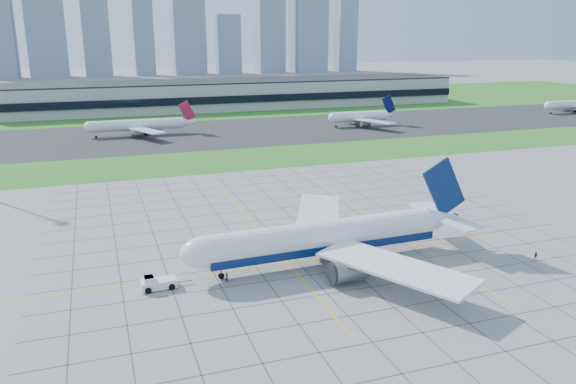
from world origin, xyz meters
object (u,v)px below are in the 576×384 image
at_px(airliner, 326,237).
at_px(pushback_tug, 157,283).
at_px(crew_near, 227,277).
at_px(distant_jet_2, 361,116).
at_px(distant_jet_3, 576,104).
at_px(crew_far, 536,256).
at_px(distant_jet_1, 139,125).

xyz_separation_m(airliner, pushback_tug, (-31.24, -1.09, -3.94)).
height_order(crew_near, distant_jet_2, distant_jet_2).
relative_size(distant_jet_2, distant_jet_3, 1.00).
relative_size(pushback_tug, distant_jet_3, 0.20).
relative_size(crew_far, distant_jet_1, 0.04).
height_order(crew_far, distant_jet_3, distant_jet_3).
bearing_deg(crew_near, pushback_tug, 125.72).
bearing_deg(crew_near, distant_jet_2, 7.85).
xyz_separation_m(pushback_tug, distant_jet_3, (242.66, 150.32, 3.43)).
bearing_deg(pushback_tug, airliner, 0.02).
xyz_separation_m(airliner, distant_jet_1, (-21.00, 153.61, -0.51)).
xyz_separation_m(pushback_tug, distant_jet_1, (10.25, 154.71, 3.43)).
bearing_deg(distant_jet_2, distant_jet_3, 1.62).
bearing_deg(airliner, distant_jet_3, 33.23).
bearing_deg(distant_jet_1, crew_near, -89.45).
xyz_separation_m(distant_jet_1, distant_jet_2, (100.14, -8.12, -0.00)).
height_order(airliner, distant_jet_3, airliner).
relative_size(crew_near, distant_jet_1, 0.04).
bearing_deg(airliner, distant_jet_1, 95.80).
xyz_separation_m(crew_near, distant_jet_3, (230.92, 151.52, 3.63)).
height_order(pushback_tug, crew_far, pushback_tug).
bearing_deg(airliner, crew_far, -19.35).
bearing_deg(distant_jet_3, distant_jet_1, 178.92).
bearing_deg(airliner, distant_jet_2, 59.47).
relative_size(airliner, distant_jet_1, 1.34).
relative_size(airliner, pushback_tug, 6.82).
bearing_deg(pushback_tug, crew_far, -10.88).
xyz_separation_m(airliner, distant_jet_2, (79.14, 145.49, -0.51)).
bearing_deg(distant_jet_2, distant_jet_1, 175.36).
height_order(pushback_tug, distant_jet_1, distant_jet_1).
height_order(distant_jet_1, distant_jet_3, same).
distance_m(distant_jet_2, distant_jet_3, 132.33).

